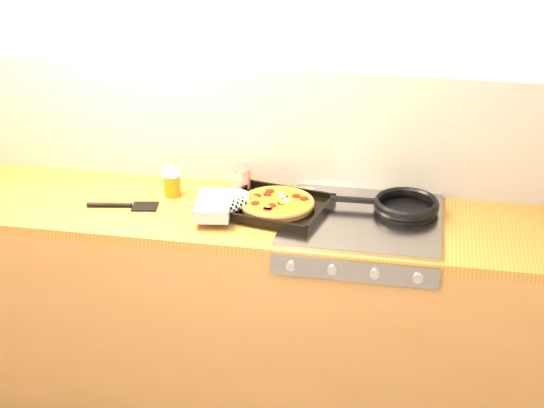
% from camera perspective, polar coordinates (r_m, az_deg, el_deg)
% --- Properties ---
extents(room_shell, '(3.20, 3.20, 3.20)m').
position_cam_1_polar(room_shell, '(3.44, -0.66, 5.27)').
color(room_shell, white).
rests_on(room_shell, ground).
extents(counter_run, '(3.20, 0.62, 0.90)m').
position_cam_1_polar(counter_run, '(3.49, -1.56, -7.20)').
color(counter_run, brown).
rests_on(counter_run, ground).
extents(stovetop, '(0.60, 0.56, 0.02)m').
position_cam_1_polar(stovetop, '(3.21, 6.21, -1.08)').
color(stovetop, '#95959A').
rests_on(stovetop, counter_run).
extents(pizza_on_tray, '(0.53, 0.41, 0.06)m').
position_cam_1_polar(pizza_on_tray, '(3.24, -0.82, 0.01)').
color(pizza_on_tray, black).
rests_on(pizza_on_tray, stovetop).
extents(frying_pan, '(0.43, 0.26, 0.04)m').
position_cam_1_polar(frying_pan, '(3.27, 9.07, -0.11)').
color(frying_pan, black).
rests_on(frying_pan, stovetop).
extents(tomato_can, '(0.09, 0.09, 0.10)m').
position_cam_1_polar(tomato_can, '(3.42, -2.10, 1.60)').
color(tomato_can, maroon).
rests_on(tomato_can, counter_run).
extents(juice_glass, '(0.08, 0.08, 0.12)m').
position_cam_1_polar(juice_glass, '(3.42, -6.86, 1.51)').
color(juice_glass, '#E2590D').
rests_on(juice_glass, counter_run).
extents(wooden_spoon, '(0.30, 0.05, 0.02)m').
position_cam_1_polar(wooden_spoon, '(3.46, 1.10, 1.07)').
color(wooden_spoon, '#9C6442').
rests_on(wooden_spoon, counter_run).
extents(black_spatula, '(0.29, 0.10, 0.02)m').
position_cam_1_polar(black_spatula, '(3.36, -10.09, -0.10)').
color(black_spatula, black).
rests_on(black_spatula, counter_run).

